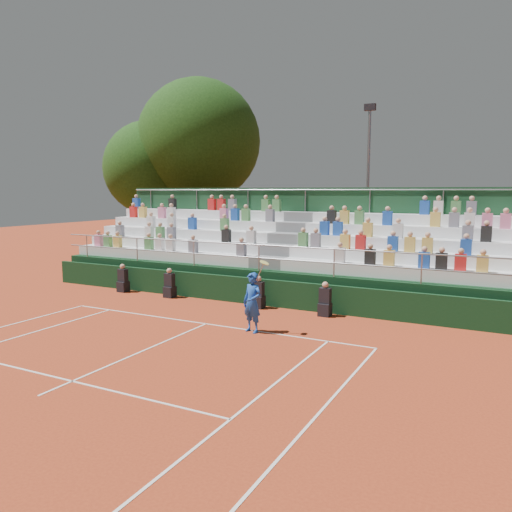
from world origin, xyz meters
The scene contains 8 objects.
ground centered at (0.00, 0.00, 0.00)m, with size 90.00×90.00×0.00m, color #AC3C1C.
courtside_wall centered at (0.00, 3.20, 0.50)m, with size 20.00×0.15×1.00m, color black.
line_officials centered at (-1.49, 2.75, 0.48)m, with size 9.40×0.40×1.19m.
grandstand centered at (0.02, 6.44, 1.08)m, with size 20.00×5.20×4.40m.
tennis_player centered at (1.75, -0.13, 0.92)m, with size 0.91×0.59×2.22m.
tree_west centered at (-12.31, 12.62, 5.69)m, with size 6.02×6.02×8.71m.
tree_east centered at (-9.30, 13.67, 7.35)m, with size 7.71×7.71×11.22m.
floodlight_mast centered at (1.43, 13.98, 5.11)m, with size 0.60×0.25×8.85m.
Camera 1 is at (8.59, -13.12, 4.25)m, focal length 35.00 mm.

